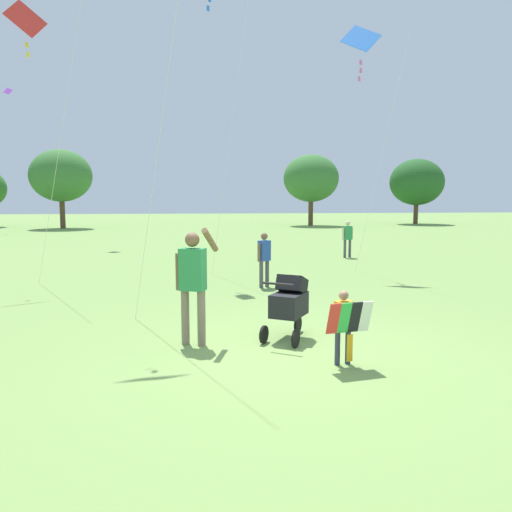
# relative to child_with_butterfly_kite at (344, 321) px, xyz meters

# --- Properties ---
(ground_plane) EXTENTS (120.00, 120.00, 0.00)m
(ground_plane) POSITION_rel_child_with_butterfly_kite_xyz_m (-0.61, 0.52, -0.61)
(ground_plane) COLOR #75994C
(treeline_distant) EXTENTS (40.57, 7.33, 5.49)m
(treeline_distant) POSITION_rel_child_with_butterfly_kite_xyz_m (-3.53, 31.61, 2.84)
(treeline_distant) COLOR brown
(treeline_distant) RESTS_ON ground
(child_with_butterfly_kite) EXTENTS (0.63, 0.40, 1.01)m
(child_with_butterfly_kite) POSITION_rel_child_with_butterfly_kite_xyz_m (0.00, 0.00, 0.00)
(child_with_butterfly_kite) COLOR #33384C
(child_with_butterfly_kite) RESTS_ON ground
(person_adult_flyer) EXTENTS (0.66, 0.51, 1.80)m
(person_adult_flyer) POSITION_rel_child_with_butterfly_kite_xyz_m (-2.01, 1.17, 0.43)
(person_adult_flyer) COLOR #7F705B
(person_adult_flyer) RESTS_ON ground
(stroller) EXTENTS (0.86, 1.08, 1.03)m
(stroller) POSITION_rel_child_with_butterfly_kite_xyz_m (-0.51, 1.33, 0.00)
(stroller) COLOR black
(stroller) RESTS_ON ground
(kite_green_novelty) EXTENTS (1.20, 2.51, 7.22)m
(kite_green_novelty) POSITION_rel_child_with_butterfly_kite_xyz_m (2.73, 8.23, 5.93)
(kite_green_novelty) COLOR blue
(kite_green_novelty) RESTS_ON ground
(kite_blue_high) EXTENTS (2.20, 2.13, 7.06)m
(kite_blue_high) POSITION_rel_child_with_butterfly_kite_xyz_m (-6.05, 7.06, 5.73)
(kite_blue_high) COLOR red
(kite_blue_high) RESTS_ON ground
(person_red_shirt) EXTENTS (0.42, 0.25, 1.36)m
(person_red_shirt) POSITION_rel_child_with_butterfly_kite_xyz_m (3.45, 11.65, 0.20)
(person_red_shirt) COLOR #4C4C51
(person_red_shirt) RESTS_ON ground
(person_sitting_far) EXTENTS (0.36, 0.32, 1.36)m
(person_sitting_far) POSITION_rel_child_with_butterfly_kite_xyz_m (-0.34, 5.91, 0.20)
(person_sitting_far) COLOR #4C4C51
(person_sitting_far) RESTS_ON ground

